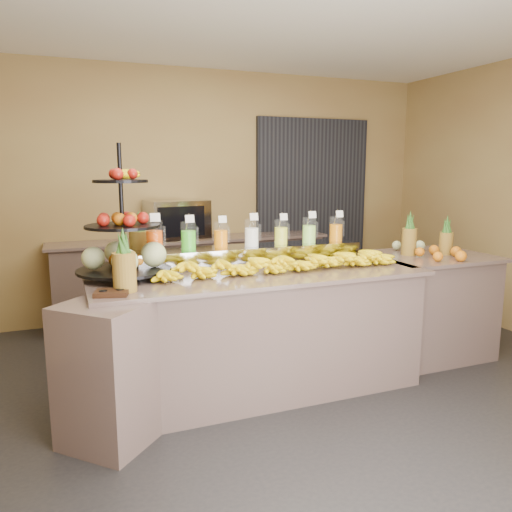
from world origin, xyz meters
TOP-DOWN VIEW (x-y plane):
  - ground at (0.00, 0.00)m, footprint 6.00×6.00m
  - room_envelope at (0.19, 0.79)m, footprint 6.04×5.02m
  - buffet_counter at (-0.12, 0.26)m, footprint 2.75×1.25m
  - right_counter at (1.70, 0.40)m, footprint 1.08×0.88m
  - back_ledge at (0.00, 2.25)m, footprint 3.10×0.55m
  - pitcher_tray at (0.06, 0.58)m, footprint 1.85×0.30m
  - juice_pitcher_orange_a at (-0.72, 0.58)m, footprint 0.13×0.13m
  - juice_pitcher_green at (-0.46, 0.58)m, footprint 0.12×0.12m
  - juice_pitcher_orange_b at (-0.20, 0.58)m, footprint 0.11×0.11m
  - juice_pitcher_milk at (0.06, 0.58)m, footprint 0.12×0.12m
  - juice_pitcher_lemon at (0.32, 0.58)m, footprint 0.11×0.11m
  - juice_pitcher_lime at (0.58, 0.58)m, footprint 0.11×0.12m
  - juice_pitcher_orange_c at (0.84, 0.58)m, footprint 0.11×0.12m
  - banana_heap at (0.17, 0.25)m, footprint 1.98×0.18m
  - fruit_stand at (-0.92, 0.46)m, footprint 0.86×0.86m
  - condiment_caddy at (-1.11, -0.04)m, footprint 0.23×0.20m
  - pineapple_left_a at (-1.02, 0.02)m, footprint 0.15×0.15m
  - pineapple_left_b at (-0.81, 0.78)m, footprint 0.15×0.15m
  - right_fruit_pile at (1.67, 0.32)m, footprint 0.45×0.43m
  - oven_warmer at (-0.18, 2.25)m, footprint 0.69×0.52m

SIDE VIEW (x-z plane):
  - ground at x=0.00m, z-range 0.00..0.00m
  - buffet_counter at x=-0.12m, z-range 0.00..0.93m
  - back_ledge at x=0.00m, z-range 0.00..0.93m
  - right_counter at x=1.70m, z-range 0.00..0.93m
  - condiment_caddy at x=-1.11m, z-range 0.93..0.96m
  - pitcher_tray at x=0.06m, z-range 0.93..1.08m
  - banana_heap at x=0.17m, z-range 0.92..1.09m
  - right_fruit_pile at x=1.67m, z-range 0.89..1.13m
  - pineapple_left_a at x=-1.02m, z-range 0.88..1.29m
  - pineapple_left_b at x=-0.81m, z-range 0.88..1.32m
  - oven_warmer at x=-0.18m, z-range 0.93..1.36m
  - fruit_stand at x=-0.92m, z-range 0.70..1.64m
  - juice_pitcher_orange_b at x=-0.20m, z-range 1.04..1.30m
  - juice_pitcher_lemon at x=0.32m, z-range 1.04..1.30m
  - juice_pitcher_orange_c at x=0.84m, z-range 1.04..1.31m
  - juice_pitcher_lime at x=0.58m, z-range 1.03..1.31m
  - juice_pitcher_milk at x=0.06m, z-range 1.03..1.31m
  - juice_pitcher_green at x=-0.46m, z-range 1.03..1.32m
  - juice_pitcher_orange_a at x=-0.72m, z-range 1.03..1.34m
  - room_envelope at x=0.19m, z-range 0.47..3.29m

